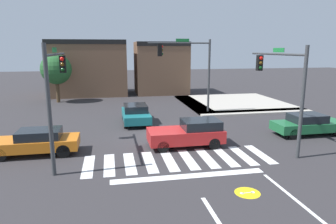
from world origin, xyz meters
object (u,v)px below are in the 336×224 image
Objects in this scene: traffic_signal_southeast at (281,77)px; roadside_tree at (56,69)px; traffic_signal_southwest at (56,81)px; car_green at (309,124)px; car_red at (189,133)px; car_teal at (136,114)px; car_orange at (36,142)px; traffic_signal_northeast at (188,62)px.

roadside_tree is (-14.48, 17.29, -0.51)m from traffic_signal_southeast.
car_green is (14.95, 1.46, -3.21)m from traffic_signal_southwest.
traffic_signal_southwest reaches higher than roadside_tree.
car_teal is (-2.48, 6.01, -0.06)m from car_red.
car_orange is at bearing 2.14° from car_green.
traffic_signal_northeast is 1.48× the size of car_red.
traffic_signal_northeast is 1.42× the size of car_orange.
traffic_signal_northeast is at bearing -34.47° from roadside_tree.
traffic_signal_southwest reaches higher than car_red.
traffic_signal_northeast is 14.20m from roadside_tree.
roadside_tree is at bearing 39.93° from traffic_signal_southeast.
traffic_signal_northeast reaches higher than car_green.
car_orange is at bearing -0.96° from car_red.
traffic_signal_southeast is 1.22× the size of car_green.
car_green is at bearing -63.30° from traffic_signal_southeast.
traffic_signal_northeast is at bearing 117.50° from car_teal.
traffic_signal_northeast is 6.34m from car_teal.
car_teal is 12.87m from roadside_tree.
traffic_signal_southeast reaches higher than car_red.
car_red reaches higher than car_green.
car_orange is 8.18m from car_teal.
car_teal is at bearing -32.92° from traffic_signal_southwest.
car_orange is (-8.17, 0.14, -0.07)m from car_red.
car_red is at bearing 179.04° from car_orange.
car_red is 0.95× the size of car_orange.
traffic_signal_southeast is at bearing -50.07° from roadside_tree.
car_green is 0.93× the size of roadside_tree.
car_red is at bearing -59.83° from roadside_tree.
car_red is at bearing 5.25° from car_green.
traffic_signal_northeast is at bearing -51.99° from car_green.
traffic_signal_southwest is 3.58m from car_orange.
traffic_signal_northeast is at bearing 16.78° from traffic_signal_southeast.
car_red reaches higher than car_teal.
car_teal is at bearing -55.83° from roadside_tree.
car_orange is at bearing 85.64° from traffic_signal_southeast.
traffic_signal_northeast reaches higher than traffic_signal_southeast.
traffic_signal_southwest is (-11.76, 0.15, 0.02)m from traffic_signal_southeast.
car_green is (5.99, -7.67, -3.65)m from traffic_signal_northeast.
traffic_signal_southwest is 1.36× the size of car_teal.
traffic_signal_southwest is at bearing 5.93° from car_red.
traffic_signal_northeast is at bearing -44.49° from traffic_signal_southwest.
traffic_signal_northeast is 9.39m from car_red.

